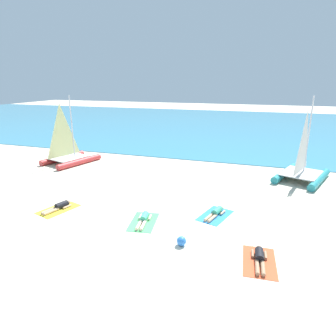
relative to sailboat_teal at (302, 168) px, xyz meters
The scene contains 13 objects.
ground_plane 7.61m from the sailboat_teal, behind, with size 120.00×120.00×0.00m, color beige.
ocean_water 23.63m from the sailboat_teal, 108.56° to the left, with size 120.00×40.00×0.05m, color teal.
sailboat_teal is the anchor object (origin of this frame).
sailboat_red 16.34m from the sailboat_teal, behind, with size 3.42×4.36×5.00m.
towel_leftmost 14.43m from the sailboat_teal, 143.94° to the right, with size 1.10×1.90×0.01m, color yellow.
sunbather_leftmost 14.37m from the sailboat_teal, 144.10° to the right, with size 0.82×1.54×0.30m.
towel_center_left 11.09m from the sailboat_teal, 130.52° to the right, with size 1.10×1.90×0.01m, color #4CB266.
sunbather_center_left 11.04m from the sailboat_teal, 130.79° to the right, with size 0.66×1.57×0.30m.
towel_center_right 8.03m from the sailboat_teal, 122.31° to the right, with size 1.10×1.90×0.01m, color #338CD8.
sunbather_center_right 7.96m from the sailboat_teal, 122.44° to the right, with size 0.82×1.54×0.30m.
towel_rightmost 10.16m from the sailboat_teal, 102.59° to the right, with size 1.10×1.90×0.01m, color #EA5933.
sunbather_rightmost 10.09m from the sailboat_teal, 102.70° to the right, with size 0.57×1.57×0.30m.
beach_ball 10.97m from the sailboat_teal, 117.53° to the right, with size 0.37×0.37×0.37m, color #337FE5.
Camera 1 is at (5.05, -10.07, 6.03)m, focal length 31.20 mm.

